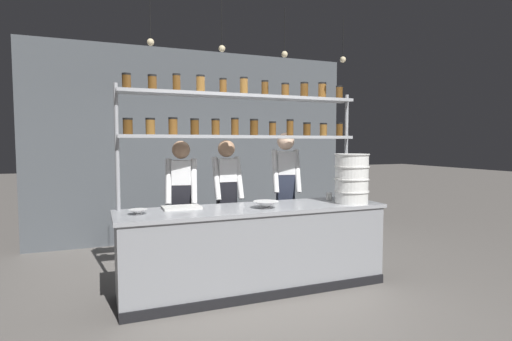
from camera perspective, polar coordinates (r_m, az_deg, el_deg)
The scene contains 13 objects.
ground_plane at distance 4.63m, azimuth -0.17°, elevation -16.54°, with size 40.00×40.00×0.00m, color slate.
back_wall at distance 6.83m, azimuth -8.23°, elevation 3.54°, with size 5.36×0.12×3.15m, color #4C5156.
prep_counter at distance 4.49m, azimuth -0.16°, elevation -11.04°, with size 2.96×0.76×0.92m.
spice_shelf_unit at distance 4.65m, azimuth -1.80°, elevation 7.23°, with size 2.85×0.28×2.37m.
chef_left at distance 4.76m, azimuth -10.57°, elevation -4.27°, with size 0.40×0.33×1.65m.
chef_center at distance 4.98m, azimuth -4.21°, elevation -3.75°, with size 0.36×0.29×1.66m.
chef_right at distance 5.24m, azimuth 4.24°, elevation -2.62°, with size 0.41×0.34×1.75m.
container_stack at distance 4.76m, azimuth 13.51°, elevation -1.13°, with size 0.40×0.40×0.58m.
cutting_board at distance 4.36m, azimuth -10.58°, elevation -5.21°, with size 0.40×0.26×0.02m.
prep_bowl_near_left at distance 4.10m, azimuth -16.50°, elevation -5.70°, with size 0.18×0.18×0.05m.
prep_bowl_center_front at distance 4.31m, azimuth 1.43°, elevation -4.92°, with size 0.28×0.28×0.08m.
serving_cup_front at distance 4.99m, azimuth 10.40°, elevation -3.66°, with size 0.07×0.07×0.09m.
pendant_light_row at distance 4.45m, azimuth -0.14°, elevation 16.89°, with size 2.26×0.07×0.54m.
Camera 1 is at (-1.59, -4.03, 1.63)m, focal length 28.00 mm.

